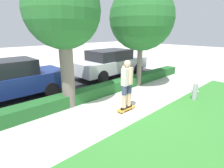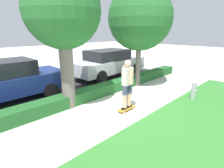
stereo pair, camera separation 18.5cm
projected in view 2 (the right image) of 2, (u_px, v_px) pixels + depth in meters
ground_plane at (124, 107)px, 6.51m from camera, size 60.00×60.00×0.00m
grass_lawn_strip at (213, 141)px, 4.48m from camera, size 12.67×4.00×0.01m
street_asphalt at (65, 84)px, 9.35m from camera, size 12.67×5.00×0.01m
hedge_row at (97, 91)px, 7.53m from camera, size 12.67×0.60×0.45m
skateboard at (127, 108)px, 6.24m from camera, size 0.77×0.24×0.08m
skater_person at (127, 83)px, 5.96m from camera, size 0.50×0.44×1.72m
tree_near at (63, 13)px, 5.62m from camera, size 2.50×2.50×4.61m
tree_mid at (140, 18)px, 8.12m from camera, size 3.00×3.00×4.79m
parked_car_front at (5, 81)px, 6.85m from camera, size 4.48×1.85×1.63m
parked_car_middle at (109, 63)px, 10.58m from camera, size 4.76×1.95×1.64m
fire_hydrant at (194, 90)px, 7.19m from camera, size 0.19×0.31×0.75m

